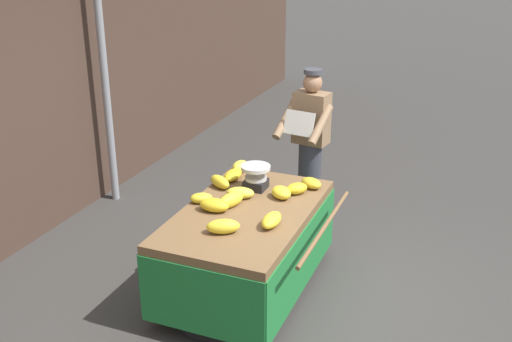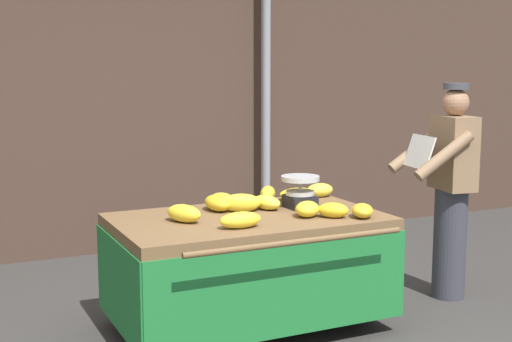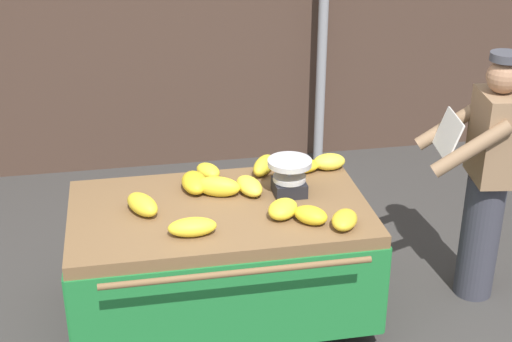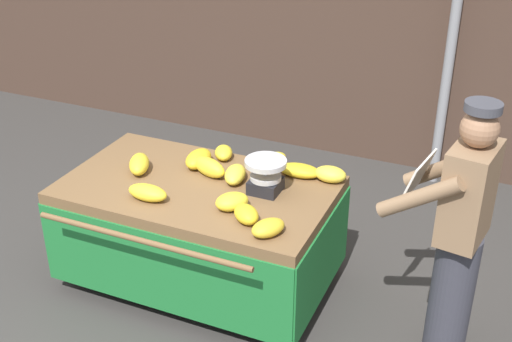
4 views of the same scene
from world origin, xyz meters
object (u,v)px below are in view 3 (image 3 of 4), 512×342
at_px(banana_bunch_0, 192,227).
at_px(banana_bunch_2, 208,171).
at_px(banana_bunch_11, 264,165).
at_px(banana_bunch_6, 142,204).
at_px(banana_bunch_9, 345,220).
at_px(banana_cart, 220,237).
at_px(banana_bunch_5, 299,166).
at_px(vendor_person, 486,179).
at_px(banana_bunch_1, 194,183).
at_px(banana_bunch_7, 329,162).
at_px(banana_bunch_4, 283,209).
at_px(banana_bunch_10, 249,186).
at_px(banana_bunch_8, 311,215).
at_px(weighing_scale, 289,177).
at_px(banana_bunch_3, 218,186).

bearing_deg(banana_bunch_0, banana_bunch_2, 76.01).
bearing_deg(banana_bunch_11, banana_bunch_6, -153.10).
bearing_deg(banana_bunch_9, banana_cart, 150.98).
distance_m(banana_bunch_5, vendor_person, 1.22).
distance_m(banana_bunch_1, banana_bunch_7, 0.95).
distance_m(banana_bunch_4, banana_bunch_6, 0.85).
relative_size(banana_bunch_5, banana_bunch_11, 1.10).
distance_m(banana_bunch_0, banana_bunch_6, 0.42).
bearing_deg(banana_bunch_10, vendor_person, -7.03).
relative_size(banana_bunch_7, banana_bunch_8, 1.06).
distance_m(banana_bunch_2, banana_bunch_11, 0.38).
bearing_deg(banana_bunch_0, weighing_scale, 31.83).
bearing_deg(banana_bunch_6, vendor_person, -1.13).
bearing_deg(banana_bunch_1, banana_bunch_8, -41.18).
relative_size(banana_cart, banana_bunch_8, 8.88).
bearing_deg(banana_bunch_10, banana_bunch_6, -168.03).
height_order(banana_cart, banana_bunch_7, banana_bunch_7).
distance_m(weighing_scale, banana_bunch_1, 0.61).
bearing_deg(banana_bunch_3, banana_bunch_4, -45.60).
distance_m(banana_bunch_0, banana_bunch_5, 1.06).
bearing_deg(banana_bunch_8, banana_bunch_10, 122.69).
xyz_separation_m(banana_bunch_4, banana_bunch_7, (0.46, 0.61, 0.00)).
distance_m(banana_bunch_2, vendor_person, 1.82).
relative_size(banana_bunch_3, banana_bunch_11, 1.06).
height_order(banana_bunch_3, banana_bunch_7, banana_bunch_3).
relative_size(banana_cart, banana_bunch_1, 6.90).
relative_size(banana_bunch_0, banana_bunch_6, 1.03).
bearing_deg(banana_bunch_9, vendor_person, 18.08).
relative_size(banana_bunch_2, banana_bunch_6, 0.74).
xyz_separation_m(banana_bunch_2, banana_bunch_7, (0.83, -0.02, 0.01)).
bearing_deg(banana_bunch_1, banana_bunch_3, -35.42).
xyz_separation_m(weighing_scale, vendor_person, (1.28, -0.14, -0.06)).
height_order(banana_bunch_8, vendor_person, vendor_person).
bearing_deg(banana_bunch_2, banana_bunch_10, -51.04).
relative_size(banana_bunch_9, vendor_person, 0.13).
bearing_deg(banana_bunch_10, banana_bunch_5, 32.53).
xyz_separation_m(banana_bunch_8, vendor_person, (1.24, 0.26, 0.00)).
height_order(weighing_scale, banana_bunch_6, weighing_scale).
bearing_deg(banana_bunch_6, banana_bunch_8, -17.41).
bearing_deg(vendor_person, banana_cart, 178.86).
bearing_deg(banana_bunch_6, banana_bunch_2, 43.30).
relative_size(banana_bunch_4, banana_bunch_9, 0.97).
height_order(banana_bunch_1, banana_bunch_2, banana_bunch_1).
bearing_deg(banana_bunch_1, banana_cart, -63.84).
relative_size(banana_bunch_6, banana_bunch_8, 1.31).
bearing_deg(banana_bunch_8, banana_bunch_3, 137.35).
bearing_deg(banana_bunch_2, banana_cart, -88.24).
height_order(banana_bunch_5, banana_bunch_11, banana_bunch_11).
bearing_deg(banana_bunch_10, banana_bunch_4, -67.88).
bearing_deg(banana_cart, banana_bunch_10, 35.50).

